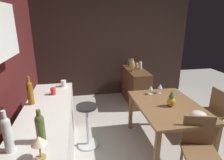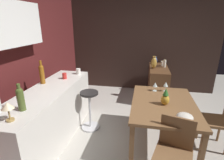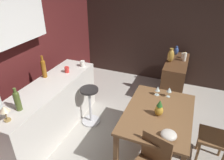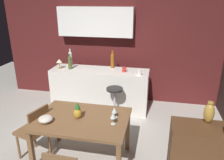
{
  "view_description": "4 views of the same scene",
  "coord_description": "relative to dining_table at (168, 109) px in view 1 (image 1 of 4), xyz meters",
  "views": [
    {
      "loc": [
        -2.3,
        1.0,
        1.98
      ],
      "look_at": [
        0.59,
        0.47,
        1.03
      ],
      "focal_mm": 30.05,
      "sensor_mm": 36.0,
      "label": 1
    },
    {
      "loc": [
        -2.3,
        0.01,
        1.88
      ],
      "look_at": [
        0.34,
        0.51,
        0.97
      ],
      "focal_mm": 27.57,
      "sensor_mm": 36.0,
      "label": 2
    },
    {
      "loc": [
        -2.3,
        -0.58,
        2.55
      ],
      "look_at": [
        0.37,
        0.51,
        0.96
      ],
      "focal_mm": 32.93,
      "sensor_mm": 36.0,
      "label": 3
    },
    {
      "loc": [
        1.09,
        -2.93,
        2.33
      ],
      "look_at": [
        0.36,
        0.56,
        1.02
      ],
      "focal_mm": 35.48,
      "sensor_mm": 36.0,
      "label": 4
    }
  ],
  "objects": [
    {
      "name": "wine_glass_left",
      "position": [
        0.44,
        0.11,
        0.2
      ],
      "size": [
        0.08,
        0.08,
        0.16
      ],
      "color": "silver",
      "rests_on": "dining_table"
    },
    {
      "name": "wine_bottle_clear",
      "position": [
        -0.93,
        1.94,
        0.42
      ],
      "size": [
        0.08,
        0.08,
        0.39
      ],
      "color": "silver",
      "rests_on": "kitchen_counter"
    },
    {
      "name": "pillar_candle_short",
      "position": [
        1.99,
        -0.13,
        0.22
      ],
      "size": [
        0.06,
        0.06,
        0.14
      ],
      "color": "white",
      "rests_on": "sideboard_cabinet"
    },
    {
      "name": "vase_brass",
      "position": [
        1.68,
        0.09,
        0.3
      ],
      "size": [
        0.13,
        0.13,
        0.29
      ],
      "color": "#B78C38",
      "rests_on": "sideboard_cabinet"
    },
    {
      "name": "chair_by_doorway",
      "position": [
        0.1,
        -0.85,
        -0.17
      ],
      "size": [
        0.41,
        0.41,
        0.87
      ],
      "color": "brown",
      "rests_on": "ground_plane"
    },
    {
      "name": "wine_glass_right",
      "position": [
        0.46,
        -0.07,
        0.21
      ],
      "size": [
        0.08,
        0.08,
        0.17
      ],
      "color": "silver",
      "rests_on": "dining_table"
    },
    {
      "name": "wall_side_right",
      "position": [
        2.44,
        0.62,
        0.64
      ],
      "size": [
        0.1,
        4.4,
        2.6
      ],
      "primitive_type": "cube",
      "color": "#33231E",
      "rests_on": "ground_plane"
    },
    {
      "name": "pillar_candle_tall",
      "position": [
        1.85,
        -0.17,
        0.25
      ],
      "size": [
        0.07,
        0.07,
        0.2
      ],
      "color": "white",
      "rests_on": "sideboard_cabinet"
    },
    {
      "name": "ground_plane",
      "position": [
        -0.11,
        0.32,
        -0.66
      ],
      "size": [
        9.0,
        9.0,
        0.0
      ],
      "primitive_type": "plane",
      "color": "#B7B2A8"
    },
    {
      "name": "wine_bottle_olive",
      "position": [
        -0.85,
        1.69,
        0.4
      ],
      "size": [
        0.08,
        0.08,
        0.33
      ],
      "color": "#475623",
      "rests_on": "kitchen_counter"
    },
    {
      "name": "vase_ceramic_blue",
      "position": [
        2.14,
        0.03,
        0.26
      ],
      "size": [
        0.1,
        0.1,
        0.2
      ],
      "color": "#334C8C",
      "rests_on": "sideboard_cabinet"
    },
    {
      "name": "dining_table",
      "position": [
        0.0,
        0.0,
        0.0
      ],
      "size": [
        1.3,
        0.93,
        0.74
      ],
      "color": "brown",
      "rests_on": "ground_plane"
    },
    {
      "name": "wine_bottle_amber",
      "position": [
        0.03,
        1.97,
        0.42
      ],
      "size": [
        0.08,
        0.08,
        0.39
      ],
      "color": "#8C5114",
      "rests_on": "kitchen_counter"
    },
    {
      "name": "pineapple_centerpiece",
      "position": [
        -0.06,
        -0.01,
        0.19
      ],
      "size": [
        0.12,
        0.12,
        0.25
      ],
      "color": "gold",
      "rests_on": "dining_table"
    },
    {
      "name": "fruit_bowl",
      "position": [
        -0.46,
        -0.2,
        0.13
      ],
      "size": [
        0.2,
        0.2,
        0.09
      ],
      "primitive_type": "ellipsoid",
      "color": "beige",
      "rests_on": "dining_table"
    },
    {
      "name": "cup_white",
      "position": [
        0.66,
        1.58,
        0.3
      ],
      "size": [
        0.12,
        0.09,
        0.11
      ],
      "color": "white",
      "rests_on": "kitchen_counter"
    },
    {
      "name": "bar_stool",
      "position": [
        0.22,
        1.23,
        -0.27
      ],
      "size": [
        0.34,
        0.34,
        0.72
      ],
      "color": "#262323",
      "rests_on": "ground_plane"
    },
    {
      "name": "counter_lamp",
      "position": [
        -1.08,
        1.66,
        0.4
      ],
      "size": [
        0.13,
        0.13,
        0.21
      ],
      "color": "#A58447",
      "rests_on": "kitchen_counter"
    },
    {
      "name": "kitchen_counter",
      "position": [
        -0.21,
        1.75,
        -0.21
      ],
      "size": [
        2.1,
        0.6,
        0.9
      ],
      "primitive_type": "cube",
      "color": "silver",
      "rests_on": "ground_plane"
    },
    {
      "name": "chair_near_window",
      "position": [
        -0.73,
        -0.07,
        -0.17
      ],
      "size": [
        0.5,
        0.5,
        0.87
      ],
      "color": "brown",
      "rests_on": "ground_plane"
    },
    {
      "name": "sideboard_cabinet",
      "position": [
        1.78,
        -0.04,
        -0.25
      ],
      "size": [
        1.1,
        0.44,
        0.82
      ],
      "primitive_type": "cube",
      "color": "#56351E",
      "rests_on": "ground_plane"
    },
    {
      "name": "cup_red",
      "position": [
        0.33,
        1.72,
        0.3
      ],
      "size": [
        0.11,
        0.08,
        0.11
      ],
      "color": "red",
      "rests_on": "kitchen_counter"
    }
  ]
}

